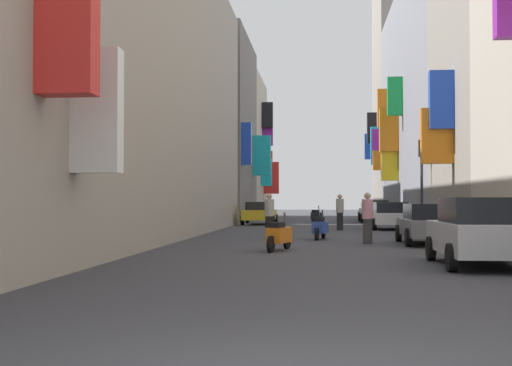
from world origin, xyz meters
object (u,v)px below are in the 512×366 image
Objects in this scene: parked_car_silver at (479,231)px; pedestrian_crossing at (269,215)px; parked_car_yellow at (260,212)px; parked_car_grey at (431,223)px; pedestrian_near_right at (340,212)px; scooter_blue at (320,227)px; pedestrian_near_left at (368,218)px; scooter_orange at (279,235)px; scooter_black at (316,216)px; parked_car_green at (373,211)px; parked_car_white at (390,215)px; traffic_light_near_corner at (422,170)px; parked_car_black at (375,211)px.

pedestrian_crossing is (-5.59, 11.31, 0.08)m from parked_car_silver.
parked_car_yellow is 14.90m from pedestrian_crossing.
pedestrian_near_right is (-2.76, 10.52, 0.17)m from parked_car_grey.
scooter_blue is at bearing 109.24° from parked_car_silver.
scooter_orange is at bearing -128.44° from pedestrian_near_left.
scooter_black is 0.96× the size of pedestrian_near_left.
parked_car_green is 17.27m from pedestrian_near_right.
pedestrian_near_left is at bearing -43.42° from pedestrian_crossing.
pedestrian_near_right is (-2.55, -1.17, 0.17)m from parked_car_white.
scooter_blue is at bearing 78.49° from scooter_orange.
parked_car_white is at bearing 72.63° from scooter_orange.
parked_car_green is at bearing 85.31° from pedestrian_near_left.
pedestrian_near_left is at bearing -86.45° from pedestrian_near_right.
parked_car_grey is 2.38× the size of pedestrian_near_left.
parked_car_silver reaches higher than scooter_black.
pedestrian_near_right is at bearing 83.09° from scooter_blue.
scooter_orange is at bearing -98.88° from pedestrian_near_right.
pedestrian_crossing is at bearing -149.39° from traffic_light_near_corner.
pedestrian_crossing is at bearing -106.56° from parked_car_black.
parked_car_grey is 19.80m from parked_car_yellow.
parked_car_grey is 21.57m from scooter_black.
traffic_light_near_corner reaches higher than pedestrian_crossing.
parked_car_yellow is at bearing 103.09° from scooter_blue.
parked_car_grey is 6.76m from pedestrian_crossing.
scooter_black is at bearing 109.06° from traffic_light_near_corner.
parked_car_green is 1.01× the size of parked_car_white.
pedestrian_crossing is 7.83m from traffic_light_near_corner.
scooter_black is (-0.25, 18.72, -0.00)m from scooter_blue.
parked_car_white is 2.14× the size of scooter_blue.
parked_car_black is 4.07m from scooter_black.
parked_car_silver is 12.61m from pedestrian_crossing.
scooter_black is at bearing 97.52° from parked_car_silver.
traffic_light_near_corner is at bearing 86.46° from parked_car_silver.
traffic_light_near_corner reaches higher than pedestrian_near_right.
parked_car_silver is 2.11× the size of scooter_orange.
parked_car_black is 22.44m from pedestrian_near_left.
pedestrian_near_right reaches higher than scooter_blue.
scooter_blue is 0.97× the size of scooter_orange.
scooter_orange is at bearing -117.78° from traffic_light_near_corner.
pedestrian_near_left is at bearing -99.35° from parked_car_white.
scooter_orange is at bearing -99.31° from parked_car_green.
parked_car_black reaches higher than parked_car_yellow.
pedestrian_crossing is 5.00m from pedestrian_near_left.
scooter_orange is (-4.73, -15.13, -0.27)m from parked_car_white.
scooter_blue is at bearing 124.36° from pedestrian_near_left.
pedestrian_near_left is (3.63, -3.44, -0.00)m from pedestrian_crossing.
parked_car_black is 0.98× the size of parked_car_white.
scooter_black is at bearing 87.77° from scooter_orange.
parked_car_black is at bearing 77.55° from pedestrian_near_right.
parked_car_green is 35.29m from parked_car_silver.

